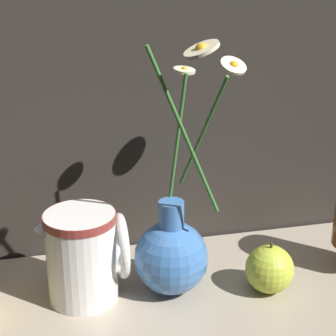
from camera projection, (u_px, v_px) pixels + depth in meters
The scene contains 5 objects.
ground_plane at pixel (165, 305), 0.83m from camera, with size 6.00×6.00×0.00m, color black.
shelf at pixel (165, 301), 0.83m from camera, with size 0.75×0.34×0.01m.
vase_with_flowers at pixel (172, 252), 0.83m from camera, with size 0.18×0.19×0.39m.
ceramic_pitcher at pixel (84, 252), 0.81m from camera, with size 0.13×0.10×0.15m.
orange_fruit at pixel (269, 269), 0.84m from camera, with size 0.07×0.07×0.08m.
Camera 1 is at (-0.16, -0.69, 0.49)m, focal length 60.00 mm.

